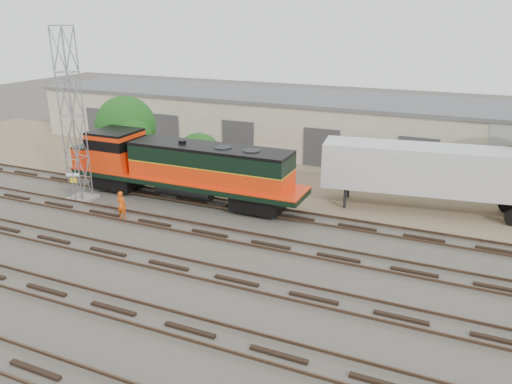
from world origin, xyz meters
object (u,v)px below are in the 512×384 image
at_px(locomotive, 180,167).
at_px(worker, 122,205).
at_px(signal_tower, 73,120).
at_px(semi_trailer, 439,172).

relative_size(locomotive, worker, 9.65).
xyz_separation_m(locomotive, signal_tower, (-6.60, -2.83, 3.35)).
bearing_deg(worker, signal_tower, -22.01).
height_order(signal_tower, semi_trailer, signal_tower).
xyz_separation_m(signal_tower, semi_trailer, (23.49, 7.79, -3.02)).
bearing_deg(semi_trailer, worker, -160.50).
bearing_deg(signal_tower, worker, -19.13).
distance_m(locomotive, semi_trailer, 17.60).
height_order(locomotive, signal_tower, signal_tower).
distance_m(signal_tower, worker, 7.13).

